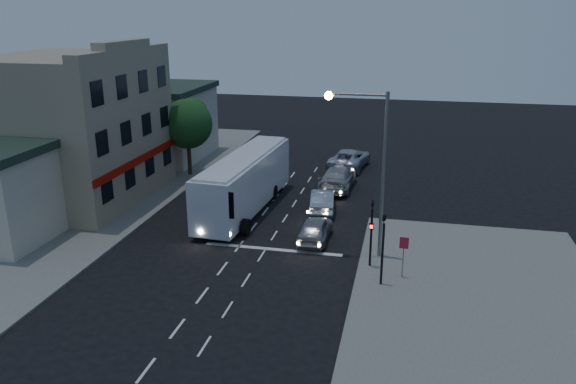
% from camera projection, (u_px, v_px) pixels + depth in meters
% --- Properties ---
extents(ground, '(120.00, 120.00, 0.00)m').
position_uv_depth(ground, '(228.00, 261.00, 30.59)').
color(ground, black).
extents(sidewalk_near, '(12.00, 24.00, 0.12)m').
position_uv_depth(sidewalk_near, '(487.00, 326.00, 24.21)').
color(sidewalk_near, slate).
rests_on(sidewalk_near, ground).
extents(sidewalk_far, '(12.00, 50.00, 0.12)m').
position_uv_depth(sidewalk_far, '(92.00, 197.00, 40.64)').
color(sidewalk_far, slate).
rests_on(sidewalk_far, ground).
extents(road_markings, '(8.00, 30.55, 0.01)m').
position_uv_depth(road_markings, '(266.00, 239.00, 33.39)').
color(road_markings, silver).
rests_on(road_markings, ground).
extents(tour_bus, '(3.35, 12.63, 3.84)m').
position_uv_depth(tour_bus, '(245.00, 181.00, 37.70)').
color(tour_bus, silver).
rests_on(tour_bus, ground).
extents(car_suv, '(1.74, 4.22, 1.43)m').
position_uv_depth(car_suv, '(315.00, 229.00, 33.05)').
color(car_suv, '#9D9EA1').
rests_on(car_suv, ground).
extents(car_sedan_a, '(2.05, 4.53, 1.44)m').
position_uv_depth(car_sedan_a, '(323.00, 200.00, 38.01)').
color(car_sedan_a, '#AEB3BB').
rests_on(car_sedan_a, ground).
extents(car_sedan_b, '(2.52, 5.80, 1.66)m').
position_uv_depth(car_sedan_b, '(338.00, 178.00, 42.64)').
color(car_sedan_b, '#AEAEAE').
rests_on(car_sedan_b, ground).
extents(car_sedan_c, '(3.48, 6.18, 1.63)m').
position_uv_depth(car_sedan_c, '(349.00, 158.00, 48.28)').
color(car_sedan_c, silver).
rests_on(car_sedan_c, ground).
extents(traffic_signal_main, '(0.25, 0.35, 4.10)m').
position_uv_depth(traffic_signal_main, '(372.00, 225.00, 29.01)').
color(traffic_signal_main, black).
rests_on(traffic_signal_main, sidewalk_near).
extents(traffic_signal_side, '(0.18, 0.15, 4.10)m').
position_uv_depth(traffic_signal_side, '(383.00, 241.00, 27.03)').
color(traffic_signal_side, black).
rests_on(traffic_signal_side, sidewalk_near).
extents(regulatory_sign, '(0.45, 0.12, 2.20)m').
position_uv_depth(regulatory_sign, '(404.00, 251.00, 27.97)').
color(regulatory_sign, slate).
rests_on(regulatory_sign, sidewalk_near).
extents(streetlight, '(3.32, 0.44, 9.00)m').
position_uv_depth(streetlight, '(372.00, 156.00, 29.35)').
color(streetlight, slate).
rests_on(streetlight, sidewalk_near).
extents(main_building, '(10.12, 12.00, 11.00)m').
position_uv_depth(main_building, '(71.00, 128.00, 39.25)').
color(main_building, gray).
rests_on(main_building, sidewalk_far).
extents(low_building_north, '(9.40, 9.40, 6.50)m').
position_uv_depth(low_building_north, '(154.00, 121.00, 50.85)').
color(low_building_north, beige).
rests_on(low_building_north, sidewalk_far).
extents(street_tree, '(4.00, 4.00, 6.20)m').
position_uv_depth(street_tree, '(187.00, 122.00, 44.80)').
color(street_tree, black).
rests_on(street_tree, sidewalk_far).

